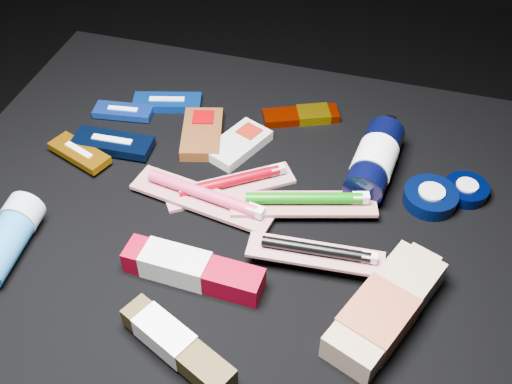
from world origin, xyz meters
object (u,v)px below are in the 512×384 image
(lotion_bottle, at_px, (375,160))
(toothpaste_carton_red, at_px, (187,268))
(deodorant_stick, at_px, (8,238))
(bodywash_bottle, at_px, (384,311))

(lotion_bottle, bearing_deg, toothpaste_carton_red, -122.22)
(lotion_bottle, height_order, toothpaste_carton_red, lotion_bottle)
(lotion_bottle, relative_size, deodorant_stick, 1.45)
(deodorant_stick, height_order, toothpaste_carton_red, deodorant_stick)
(bodywash_bottle, xyz_separation_m, toothpaste_carton_red, (-0.27, -0.00, -0.00))
(lotion_bottle, xyz_separation_m, toothpaste_carton_red, (-0.22, -0.28, -0.01))
(lotion_bottle, bearing_deg, deodorant_stick, -141.90)
(deodorant_stick, bearing_deg, bodywash_bottle, -1.40)
(toothpaste_carton_red, bearing_deg, lotion_bottle, 54.85)
(bodywash_bottle, bearing_deg, lotion_bottle, 123.43)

